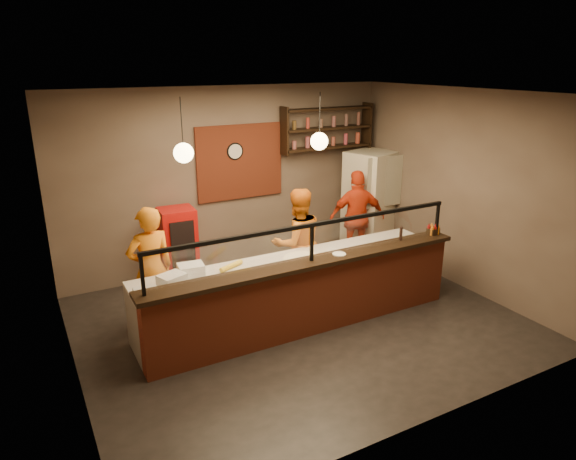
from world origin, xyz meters
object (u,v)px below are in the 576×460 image
wall_clock (235,151)px  condiment_caddy (433,231)px  fridge (370,203)px  pepper_mill (401,234)px  cook_left (151,269)px  pizza_dough (303,258)px  cook_right (357,218)px  red_cooler (179,247)px  cook_mid (298,243)px

wall_clock → condiment_caddy: bearing=-52.3°
fridge → pepper_mill: fridge is taller
cook_left → pizza_dough: cook_left is taller
condiment_caddy → cook_right: bearing=94.9°
pizza_dough → cook_right: bearing=34.7°
red_cooler → condiment_caddy: bearing=-33.0°
wall_clock → cook_right: wall_clock is taller
cook_mid → condiment_caddy: (1.77, -1.08, 0.23)m
wall_clock → cook_mid: bearing=-78.6°
cook_right → condiment_caddy: bearing=114.8°
fridge → condiment_caddy: fridge is taller
pizza_dough → condiment_caddy: condiment_caddy is taller
cook_right → fridge: (0.55, 0.35, 0.12)m
cook_right → red_cooler: (-3.14, 0.66, -0.22)m
condiment_caddy → pepper_mill: pepper_mill is taller
wall_clock → cook_left: 2.81m
cook_right → pizza_dough: bearing=54.5°
red_cooler → condiment_caddy: size_ratio=7.69×
wall_clock → fridge: (2.50, -0.62, -1.11)m
cook_right → pepper_mill: bearing=94.6°
cook_left → fridge: fridge is taller
cook_mid → pizza_dough: (-0.29, -0.66, 0.03)m
wall_clock → cook_mid: (0.33, -1.63, -1.22)m
wall_clock → cook_mid: 2.07m
cook_right → red_cooler: cook_right is taller
fridge → condiment_caddy: 2.14m
fridge → cook_mid: bearing=-173.1°
red_cooler → pizza_dough: (1.22, -1.99, 0.25)m
condiment_caddy → pepper_mill: bearing=177.8°
cook_left → red_cooler: 1.52m
condiment_caddy → cook_left: bearing=164.6°
wall_clock → fridge: size_ratio=0.15×
pepper_mill → cook_right: bearing=74.8°
pizza_dough → red_cooler: bearing=121.6°
cook_mid → pizza_dough: cook_mid is taller
wall_clock → cook_right: (1.95, -0.97, -1.23)m
condiment_caddy → pepper_mill: size_ratio=0.83×
fridge → red_cooler: (-3.69, 0.31, -0.34)m
cook_left → pizza_dough: size_ratio=3.14×
wall_clock → cook_mid: wall_clock is taller
fridge → condiment_caddy: bearing=-118.8°
cook_left → cook_right: size_ratio=1.01×
pizza_dough → pepper_mill: pepper_mill is taller
wall_clock → red_cooler: wall_clock is taller
cook_left → pepper_mill: cook_left is taller
cook_left → cook_right: 3.96m
wall_clock → cook_mid: size_ratio=0.17×
wall_clock → pizza_dough: wall_clock is taller
cook_mid → condiment_caddy: cook_mid is taller
fridge → red_cooler: bearing=157.1°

